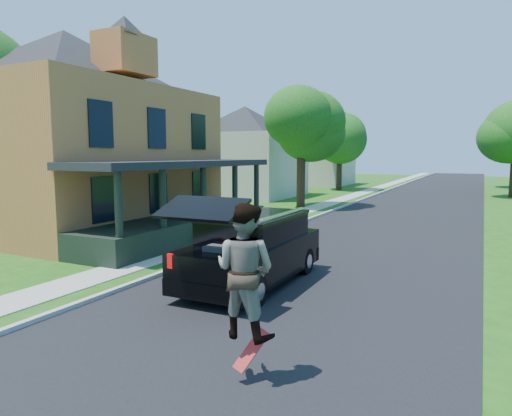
% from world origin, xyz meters
% --- Properties ---
extents(ground, '(140.00, 140.00, 0.00)m').
position_xyz_m(ground, '(0.00, 0.00, 0.00)').
color(ground, '#214C0F').
rests_on(ground, ground).
extents(street, '(8.00, 120.00, 0.02)m').
position_xyz_m(street, '(0.00, 20.00, 0.00)').
color(street, black).
rests_on(street, ground).
extents(curb, '(0.15, 120.00, 0.12)m').
position_xyz_m(curb, '(-4.05, 20.00, 0.00)').
color(curb, '#ACACA6').
rests_on(curb, ground).
extents(sidewalk, '(1.30, 120.00, 0.03)m').
position_xyz_m(sidewalk, '(-5.60, 20.00, 0.00)').
color(sidewalk, '#999A91').
rests_on(sidewalk, ground).
extents(front_walk, '(6.50, 1.20, 0.03)m').
position_xyz_m(front_walk, '(-9.50, 6.00, 0.00)').
color(front_walk, '#999A91').
rests_on(front_walk, ground).
extents(main_house, '(15.56, 15.56, 10.10)m').
position_xyz_m(main_house, '(-12.80, 5.99, 4.92)').
color(main_house, '#D06E3D').
rests_on(main_house, ground).
extents(neighbor_house_mid, '(12.78, 12.78, 8.30)m').
position_xyz_m(neighbor_house_mid, '(-13.50, 24.00, 4.19)').
color(neighbor_house_mid, beige).
rests_on(neighbor_house_mid, ground).
extents(neighbor_house_far, '(12.78, 12.78, 8.30)m').
position_xyz_m(neighbor_house_far, '(-13.50, 40.00, 4.19)').
color(neighbor_house_far, beige).
rests_on(neighbor_house_far, ground).
extents(black_suv, '(2.06, 5.27, 2.45)m').
position_xyz_m(black_suv, '(-1.40, 1.50, 0.94)').
color(black_suv, black).
rests_on(black_suv, ground).
extents(skateboarder, '(1.02, 0.82, 2.00)m').
position_xyz_m(skateboarder, '(0.78, -3.00, 1.66)').
color(skateboarder, black).
rests_on(skateboarder, ground).
extents(skateboard, '(0.41, 0.50, 0.56)m').
position_xyz_m(skateboard, '(0.91, -3.04, 0.45)').
color(skateboard, '#AE130E').
rests_on(skateboard, ground).
extents(tree_left_mid, '(6.77, 6.50, 8.29)m').
position_xyz_m(tree_left_mid, '(-6.65, 18.62, 5.46)').
color(tree_left_mid, black).
rests_on(tree_left_mid, ground).
extents(tree_left_far, '(5.98, 6.16, 8.03)m').
position_xyz_m(tree_left_far, '(-8.45, 33.58, 5.44)').
color(tree_left_far, black).
rests_on(tree_left_far, ground).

